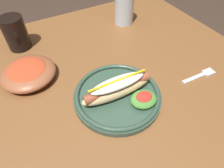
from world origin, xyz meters
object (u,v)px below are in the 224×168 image
water_cup (124,7)px  side_bowl (28,72)px  fork (201,75)px  soda_cup (16,33)px  hot_dog_plate (119,93)px

water_cup → side_bowl: bearing=-161.5°
fork → water_cup: bearing=98.8°
soda_cup → water_cup: (0.41, -0.03, 0.01)m
hot_dog_plate → fork: (0.27, -0.05, -0.02)m
fork → side_bowl: size_ratio=0.74×
hot_dog_plate → water_cup: size_ratio=1.83×
hot_dog_plate → fork: bearing=-9.9°
fork → side_bowl: side_bowl is taller
hot_dog_plate → side_bowl: bearing=134.0°
soda_cup → hot_dog_plate: bearing=-63.8°
water_cup → hot_dog_plate: bearing=-123.5°
soda_cup → water_cup: water_cup is taller
water_cup → side_bowl: water_cup is taller
fork → hot_dog_plate: bearing=172.8°
fork → water_cup: size_ratio=0.92×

